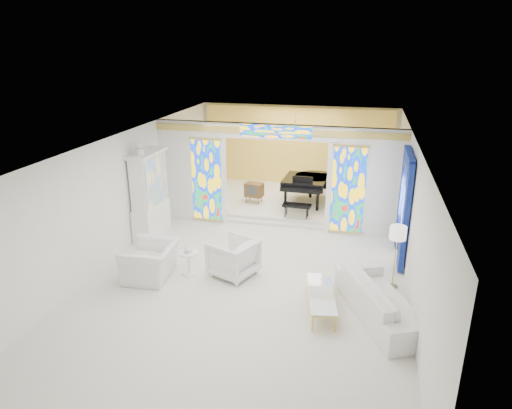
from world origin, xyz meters
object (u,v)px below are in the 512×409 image
(armchair_left, at_px, (151,261))
(sofa, at_px, (383,299))
(coffee_table, at_px, (321,294))
(tv_console, at_px, (254,190))
(grand_piano, at_px, (310,182))
(china_cabinet, at_px, (150,195))
(armchair_right, at_px, (233,258))

(armchair_left, height_order, sofa, armchair_left)
(coffee_table, bearing_deg, tv_console, 116.44)
(sofa, distance_m, tv_console, 6.76)
(armchair_left, xyz_separation_m, tv_console, (1.17, 5.10, 0.20))
(armchair_left, bearing_deg, grand_piano, 148.34)
(coffee_table, bearing_deg, sofa, 2.06)
(coffee_table, distance_m, tv_console, 6.18)
(sofa, xyz_separation_m, coffee_table, (-1.19, -0.04, -0.04))
(coffee_table, bearing_deg, china_cabinet, 151.68)
(china_cabinet, distance_m, armchair_right, 3.40)
(grand_piano, bearing_deg, coffee_table, -78.01)
(coffee_table, relative_size, grand_piano, 0.67)
(china_cabinet, distance_m, tv_console, 3.66)
(sofa, bearing_deg, armchair_left, 60.91)
(armchair_left, bearing_deg, china_cabinet, -159.01)
(armchair_left, bearing_deg, armchair_right, 102.84)
(china_cabinet, height_order, sofa, china_cabinet)
(tv_console, bearing_deg, armchair_right, -72.18)
(armchair_left, xyz_separation_m, coffee_table, (3.92, -0.43, -0.06))
(armchair_right, xyz_separation_m, grand_piano, (1.11, 5.02, 0.43))
(tv_console, bearing_deg, grand_piano, 24.82)
(armchair_left, relative_size, tv_console, 1.90)
(china_cabinet, height_order, armchair_right, china_cabinet)
(armchair_left, height_order, tv_console, tv_console)
(tv_console, bearing_deg, sofa, -44.27)
(grand_piano, height_order, tv_console, grand_piano)
(sofa, relative_size, grand_piano, 1.01)
(coffee_table, distance_m, grand_piano, 6.10)
(grand_piano, distance_m, tv_console, 1.81)
(armchair_right, xyz_separation_m, tv_console, (-0.62, 4.56, 0.16))
(grand_piano, bearing_deg, armchair_left, -115.18)
(coffee_table, xyz_separation_m, grand_piano, (-1.02, 5.99, 0.53))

